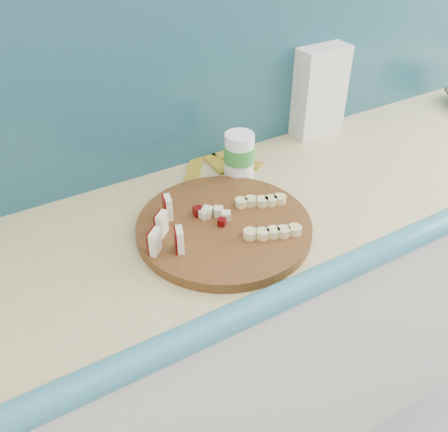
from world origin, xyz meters
TOP-DOWN VIEW (x-y plane):
  - kitchen_counter at (0.10, 1.50)m, footprint 2.20×0.63m
  - backsplash at (0.10, 1.79)m, footprint 2.20×0.02m
  - cutting_board at (-0.38, 1.45)m, footprint 0.54×0.54m
  - apple_wedges at (-0.52, 1.46)m, footprint 0.11×0.16m
  - apple_chunks at (-0.40, 1.45)m, footprint 0.06×0.07m
  - banana_slices at (-0.29, 1.41)m, footprint 0.17×0.18m
  - flour_bag at (0.13, 1.76)m, footprint 0.16×0.12m
  - canister at (-0.23, 1.63)m, footprint 0.08×0.08m
  - banana_peel at (-0.24, 1.74)m, footprint 0.25×0.21m

SIDE VIEW (x-z plane):
  - kitchen_counter at x=0.10m, z-range 0.00..0.91m
  - banana_peel at x=-0.24m, z-range 0.91..0.92m
  - cutting_board at x=-0.38m, z-range 0.91..0.94m
  - banana_slices at x=-0.29m, z-range 0.94..0.95m
  - apple_chunks at x=-0.40m, z-range 0.94..0.96m
  - apple_wedges at x=-0.52m, z-range 0.94..0.99m
  - canister at x=-0.23m, z-range 0.91..1.05m
  - flour_bag at x=0.13m, z-range 0.91..1.18m
  - backsplash at x=0.10m, z-range 0.91..1.41m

